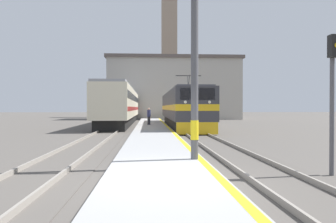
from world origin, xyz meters
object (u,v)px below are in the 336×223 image
object	(u,v)px
signal_post	(333,81)
locomotive_train	(182,108)
clock_tower	(169,37)
passenger_train	(125,106)
catenary_mast	(197,24)
person_on_platform	(149,116)

from	to	relation	value
signal_post	locomotive_train	bearing A→B (deg)	94.50
locomotive_train	clock_tower	size ratio (longest dim) A/B	0.64
passenger_train	clock_tower	distance (m)	27.49
locomotive_train	catenary_mast	bearing A→B (deg)	-94.69
passenger_train	clock_tower	world-z (taller)	clock_tower
passenger_train	person_on_platform	bearing A→B (deg)	-76.30
person_on_platform	signal_post	distance (m)	22.77
passenger_train	clock_tower	bearing A→B (deg)	72.31
locomotive_train	catenary_mast	size ratio (longest dim) A/B	2.37
passenger_train	catenary_mast	world-z (taller)	catenary_mast
signal_post	clock_tower	bearing A→B (deg)	90.78
passenger_train	clock_tower	xyz separation A→B (m)	(7.21, 22.60, 13.89)
catenary_mast	clock_tower	xyz separation A→B (m)	(2.71, 55.80, 11.61)
person_on_platform	signal_post	xyz separation A→B (m)	(4.94, -22.18, 1.48)
locomotive_train	passenger_train	world-z (taller)	locomotive_train
catenary_mast	passenger_train	bearing A→B (deg)	97.71
clock_tower	signal_post	size ratio (longest dim) A/B	8.07
locomotive_train	passenger_train	size ratio (longest dim) A/B	0.51
clock_tower	signal_post	world-z (taller)	clock_tower
passenger_train	signal_post	size ratio (longest dim) A/B	10.13
passenger_train	signal_post	bearing A→B (deg)	-77.03
catenary_mast	person_on_platform	distance (m)	21.01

